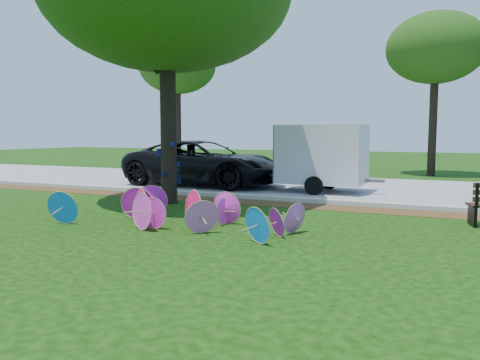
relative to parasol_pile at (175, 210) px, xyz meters
The scene contains 8 objects.
ground 0.82m from the parasol_pile, 59.11° to the right, with size 90.00×90.00×0.00m, color black.
mulch_strip 3.90m from the parasol_pile, 84.38° to the left, with size 90.00×1.00×0.01m, color #472D16.
curb 4.59m from the parasol_pile, 85.24° to the left, with size 90.00×0.30×0.12m, color #B7B5AD.
street 8.73m from the parasol_pile, 87.50° to the left, with size 90.00×8.00×0.01m, color gray.
parasol_pile is the anchor object (origin of this frame).
black_van 7.92m from the parasol_pile, 114.39° to the left, with size 2.78×6.03×1.68m, color black.
cargo_trailer 7.25m from the parasol_pile, 79.54° to the left, with size 2.75×1.74×2.53m, color silver.
bg_trees 15.77m from the parasol_pile, 79.79° to the left, with size 26.31×5.93×7.40m.
Camera 1 is at (4.82, -7.57, 1.94)m, focal length 35.00 mm.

